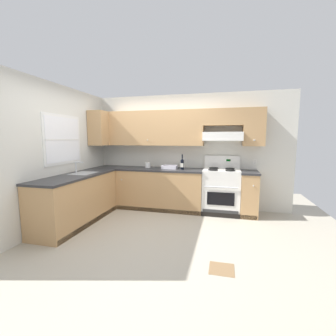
% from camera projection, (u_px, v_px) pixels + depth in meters
% --- Properties ---
extents(ground_plane, '(7.04, 7.04, 0.00)m').
position_uv_depth(ground_plane, '(141.00, 229.00, 4.01)').
color(ground_plane, '#B2AA99').
extents(floor_accent_tile, '(0.30, 0.30, 0.01)m').
position_uv_depth(floor_accent_tile, '(222.00, 269.00, 2.78)').
color(floor_accent_tile, olive).
rests_on(floor_accent_tile, ground_plane).
extents(wall_back, '(4.68, 0.57, 2.55)m').
position_uv_depth(wall_back, '(180.00, 143.00, 5.20)').
color(wall_back, silver).
rests_on(wall_back, ground_plane).
extents(wall_left, '(0.47, 4.00, 2.55)m').
position_uv_depth(wall_left, '(67.00, 150.00, 4.44)').
color(wall_left, silver).
rests_on(wall_left, ground_plane).
extents(counter_back_run, '(3.60, 0.65, 0.91)m').
position_uv_depth(counter_back_run, '(159.00, 189.00, 5.15)').
color(counter_back_run, tan).
rests_on(counter_back_run, ground_plane).
extents(counter_left_run, '(0.63, 1.91, 1.13)m').
position_uv_depth(counter_left_run, '(77.00, 199.00, 4.25)').
color(counter_left_run, tan).
rests_on(counter_left_run, ground_plane).
extents(stove, '(0.76, 0.62, 1.20)m').
position_uv_depth(stove, '(221.00, 191.00, 4.83)').
color(stove, white).
rests_on(stove, ground_plane).
extents(wine_bottle, '(0.07, 0.07, 0.33)m').
position_uv_depth(wine_bottle, '(182.00, 164.00, 4.92)').
color(wine_bottle, black).
rests_on(wine_bottle, counter_back_run).
extents(bowl, '(0.33, 0.26, 0.07)m').
position_uv_depth(bowl, '(170.00, 167.00, 5.10)').
color(bowl, silver).
rests_on(bowl, counter_back_run).
extents(paper_towel_roll, '(0.13, 0.13, 0.12)m').
position_uv_depth(paper_towel_roll, '(148.00, 165.00, 5.26)').
color(paper_towel_roll, white).
rests_on(paper_towel_roll, counter_back_run).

